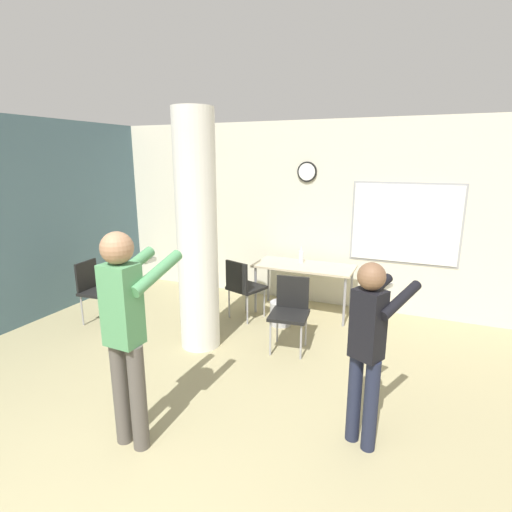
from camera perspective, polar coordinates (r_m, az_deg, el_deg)
wall_left_accent at (r=6.16m, az=-32.07°, el=3.74°), size 0.12×7.00×2.80m
wall_back at (r=6.26m, az=9.04°, el=5.83°), size 8.00×0.15×2.80m
support_pillar at (r=4.69m, az=-8.42°, el=3.16°), size 0.48×0.48×2.80m
folding_table at (r=5.87m, az=6.86°, el=-1.85°), size 1.43×0.64×0.73m
bottle_on_table at (r=5.97m, az=6.47°, el=-0.04°), size 0.07×0.07×0.26m
waste_bin at (r=5.59m, az=3.52°, el=-8.15°), size 0.30×0.30×0.33m
chair_by_left_wall at (r=5.99m, az=-21.95°, el=-4.13°), size 0.47×0.47×0.87m
chair_table_front at (r=4.82m, az=4.92°, el=-7.45°), size 0.49×0.49×0.87m
chair_table_left at (r=5.66m, az=-1.85°, el=-4.13°), size 0.56×0.56×0.87m
person_playing_front at (r=3.23m, az=-18.04°, el=-9.28°), size 0.40×0.69×1.76m
person_playing_side at (r=3.24m, az=15.79°, el=-11.63°), size 0.51×0.64×1.53m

